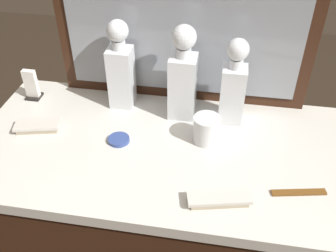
{
  "coord_description": "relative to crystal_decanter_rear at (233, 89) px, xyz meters",
  "views": [
    {
      "loc": [
        0.15,
        -0.87,
        1.67
      ],
      "look_at": [
        0.0,
        0.0,
        0.98
      ],
      "focal_mm": 40.86,
      "sensor_mm": 36.0,
      "label": 1
    }
  ],
  "objects": [
    {
      "name": "crystal_decanter_rear",
      "position": [
        0.0,
        0.0,
        0.0
      ],
      "size": [
        0.08,
        0.08,
        0.29
      ],
      "color": "white",
      "rests_on": "dresser"
    },
    {
      "name": "tortoiseshell_comb",
      "position": [
        0.2,
        -0.3,
        -0.11
      ],
      "size": [
        0.15,
        0.05,
        0.01
      ],
      "color": "brown",
      "rests_on": "dresser"
    },
    {
      "name": "dresser",
      "position": [
        -0.18,
        -0.17,
        -0.57
      ],
      "size": [
        1.21,
        0.6,
        0.9
      ],
      "color": "#381E11",
      "rests_on": "ground_plane"
    },
    {
      "name": "crystal_tumbler_left",
      "position": [
        -0.07,
        -0.12,
        -0.08
      ],
      "size": [
        0.08,
        0.08,
        0.09
      ],
      "color": "white",
      "rests_on": "dresser"
    },
    {
      "name": "napkin_holder",
      "position": [
        -0.7,
        0.01,
        -0.07
      ],
      "size": [
        0.05,
        0.05,
        0.11
      ],
      "color": "black",
      "rests_on": "dresser"
    },
    {
      "name": "crystal_decanter_far_right",
      "position": [
        -0.16,
        0.0,
        0.01
      ],
      "size": [
        0.09,
        0.09,
        0.32
      ],
      "color": "white",
      "rests_on": "dresser"
    },
    {
      "name": "porcelain_dish",
      "position": [
        -0.33,
        -0.18,
        -0.11
      ],
      "size": [
        0.07,
        0.07,
        0.01
      ],
      "color": "#33478C",
      "rests_on": "dresser"
    },
    {
      "name": "crystal_decanter_far_left",
      "position": [
        -0.37,
        0.03,
        0.01
      ],
      "size": [
        0.08,
        0.08,
        0.31
      ],
      "color": "white",
      "rests_on": "dresser"
    },
    {
      "name": "silver_brush_rear",
      "position": [
        -0.61,
        -0.16,
        -0.1
      ],
      "size": [
        0.15,
        0.09,
        0.02
      ],
      "color": "#B7A88C",
      "rests_on": "dresser"
    },
    {
      "name": "silver_brush_far_right",
      "position": [
        -0.01,
        -0.37,
        -0.1
      ],
      "size": [
        0.17,
        0.09,
        0.02
      ],
      "color": "#B7A88C",
      "rests_on": "dresser"
    }
  ]
}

